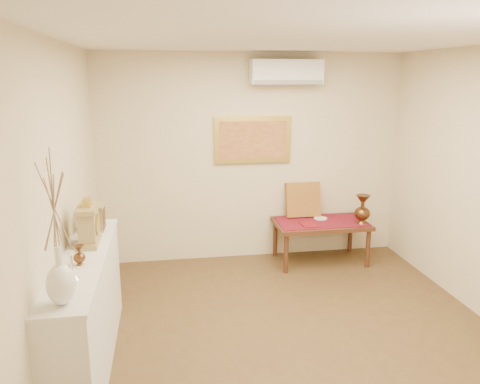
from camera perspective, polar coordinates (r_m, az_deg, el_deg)
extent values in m
plane|color=brown|center=(4.56, 6.94, -17.90)|extent=(4.50, 4.50, 0.00)
plane|color=white|center=(3.89, 8.15, 18.27)|extent=(4.50, 4.50, 0.00)
cube|color=beige|center=(6.16, 1.51, 4.12)|extent=(4.00, 0.02, 2.70)
cube|color=beige|center=(2.12, 25.89, -17.06)|extent=(4.00, 0.02, 2.70)
cube|color=beige|center=(3.95, -21.56, -2.43)|extent=(0.02, 4.50, 2.70)
cube|color=maroon|center=(6.21, 9.85, -3.56)|extent=(1.14, 0.59, 0.01)
cylinder|color=silver|center=(6.31, 9.79, -3.17)|extent=(0.18, 0.18, 0.01)
cube|color=maroon|center=(6.03, 8.33, -3.93)|extent=(0.20, 0.26, 0.01)
cube|color=maroon|center=(6.33, 7.66, -0.93)|extent=(0.46, 0.19, 0.47)
cube|color=silver|center=(4.23, -18.11, -13.81)|extent=(0.35, 2.00, 0.95)
cube|color=silver|center=(4.03, -18.63, -7.62)|extent=(0.37, 2.02, 0.03)
cube|color=#9D8651|center=(4.28, -17.83, -5.75)|extent=(0.16, 0.36, 0.05)
cube|color=#9D8651|center=(4.23, -17.98, -3.83)|extent=(0.14, 0.30, 0.25)
cylinder|color=beige|center=(4.22, -16.98, -3.80)|extent=(0.01, 0.17, 0.17)
cylinder|color=gold|center=(4.22, -16.91, -3.80)|extent=(0.01, 0.19, 0.19)
cube|color=#9D8651|center=(4.19, -18.13, -1.94)|extent=(0.17, 0.34, 0.04)
cube|color=gold|center=(4.18, -18.19, -1.22)|extent=(0.06, 0.11, 0.07)
cube|color=#9D8651|center=(4.62, -17.18, -3.14)|extent=(0.15, 0.20, 0.22)
cube|color=#4B2716|center=(4.62, -16.19, -3.71)|extent=(0.01, 0.17, 0.09)
cube|color=#4B2716|center=(4.60, -16.27, -2.52)|extent=(0.01, 0.17, 0.09)
cube|color=#9D8651|center=(4.59, -17.29, -1.69)|extent=(0.16, 0.21, 0.02)
cube|color=#4B2716|center=(6.22, 9.84, -3.81)|extent=(1.20, 0.70, 0.05)
cylinder|color=#4B2716|center=(5.90, 5.63, -7.51)|extent=(0.06, 0.06, 0.50)
cylinder|color=#4B2716|center=(6.25, 15.32, -6.69)|extent=(0.06, 0.06, 0.50)
cylinder|color=#4B2716|center=(6.42, 4.31, -5.66)|extent=(0.06, 0.06, 0.50)
cylinder|color=#4B2716|center=(6.75, 13.30, -5.03)|extent=(0.06, 0.06, 0.50)
cube|color=gold|center=(6.09, 1.57, 6.40)|extent=(1.00, 0.05, 0.60)
cube|color=#BE7542|center=(6.07, 1.61, 6.36)|extent=(0.88, 0.01, 0.48)
cube|color=silver|center=(6.03, 5.67, 14.35)|extent=(0.90, 0.24, 0.30)
cube|color=gray|center=(5.91, 5.95, 13.20)|extent=(0.86, 0.02, 0.05)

